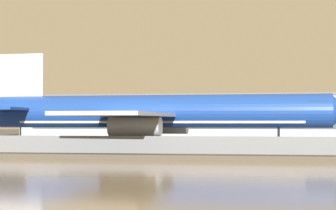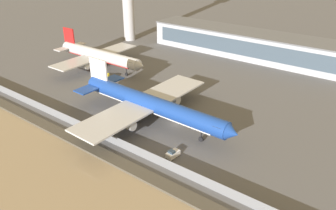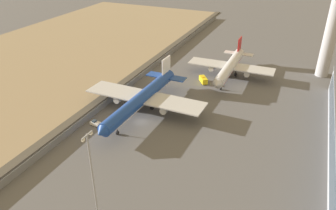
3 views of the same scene
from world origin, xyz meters
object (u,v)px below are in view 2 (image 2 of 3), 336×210
(baggage_tug, at_px, (173,154))
(ops_van, at_px, (101,77))
(passenger_jet_silver, at_px, (98,55))
(cargo_jet_blue, at_px, (149,103))

(baggage_tug, distance_m, ops_van, 48.77)
(passenger_jet_silver, bearing_deg, ops_van, -39.57)
(cargo_jet_blue, height_order, ops_van, cargo_jet_blue)
(ops_van, bearing_deg, cargo_jet_blue, -20.92)
(passenger_jet_silver, xyz_separation_m, ops_van, (9.76, -8.07, -3.48))
(baggage_tug, bearing_deg, cargo_jet_blue, 146.93)
(cargo_jet_blue, bearing_deg, passenger_jet_silver, 153.82)
(cargo_jet_blue, relative_size, ops_van, 8.83)
(passenger_jet_silver, height_order, baggage_tug, passenger_jet_silver)
(cargo_jet_blue, distance_m, baggage_tug, 17.52)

